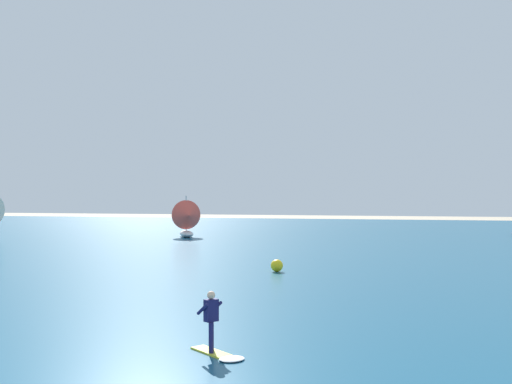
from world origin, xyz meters
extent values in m
cube|color=navy|center=(0.00, 50.10, 0.05)|extent=(160.00, 90.00, 0.10)
cube|color=yellow|center=(-1.19, 17.09, 0.12)|extent=(1.35, 1.24, 0.05)
cylinder|color=#19194C|center=(-1.13, 16.88, 0.55)|extent=(0.14, 0.14, 0.80)
cylinder|color=#19194C|center=(-1.25, 17.30, 0.55)|extent=(0.14, 0.14, 0.80)
cube|color=#19194C|center=(-1.19, 17.09, 1.25)|extent=(0.40, 0.42, 0.60)
sphere|color=beige|center=(-1.19, 17.09, 1.66)|extent=(0.22, 0.22, 0.22)
cylinder|color=#19194C|center=(-1.39, 16.98, 1.30)|extent=(0.44, 0.39, 0.39)
cylinder|color=#19194C|center=(-1.11, 17.31, 1.30)|extent=(0.44, 0.39, 0.39)
ellipsoid|color=white|center=(-0.46, 16.48, 0.14)|extent=(0.91, 0.92, 0.08)
ellipsoid|color=silver|center=(-14.56, 56.32, 0.41)|extent=(2.57, 3.39, 0.61)
cylinder|color=silver|center=(-14.64, 56.45, 2.34)|extent=(0.10, 0.10, 3.26)
cone|color=#D84C3F|center=(-14.29, 55.83, 2.18)|extent=(3.08, 2.58, 2.73)
sphere|color=yellow|center=(-2.20, 33.78, 0.43)|extent=(0.66, 0.66, 0.66)
camera|label=1|loc=(3.35, 0.91, 4.51)|focal=43.58mm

